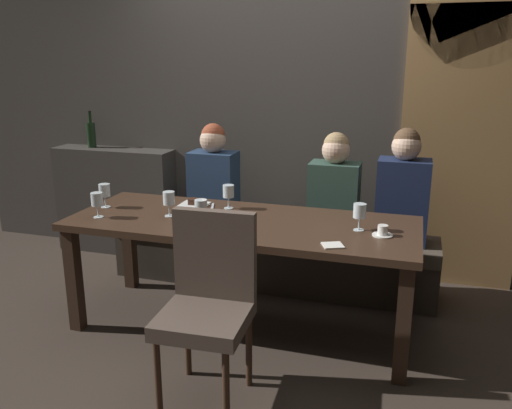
# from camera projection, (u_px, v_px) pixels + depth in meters

# --- Properties ---
(ground) EXTENTS (9.00, 9.00, 0.00)m
(ground) POSITION_uv_depth(u_px,v_px,m) (243.00, 325.00, 3.55)
(ground) COLOR #382D26
(back_wall_tiled) EXTENTS (6.00, 0.12, 3.00)m
(back_wall_tiled) POSITION_uv_depth(u_px,v_px,m) (289.00, 87.00, 4.27)
(back_wall_tiled) COLOR #423D38
(back_wall_tiled) RESTS_ON ground
(arched_door) EXTENTS (0.90, 0.05, 2.55)m
(arched_door) POSITION_uv_depth(u_px,v_px,m) (466.00, 109.00, 3.87)
(arched_door) COLOR olive
(arched_door) RESTS_ON ground
(back_counter) EXTENTS (1.10, 0.28, 0.95)m
(back_counter) POSITION_uv_depth(u_px,v_px,m) (116.00, 200.00, 4.82)
(back_counter) COLOR #38342F
(back_counter) RESTS_ON ground
(dining_table) EXTENTS (2.20, 0.84, 0.74)m
(dining_table) POSITION_uv_depth(u_px,v_px,m) (242.00, 233.00, 3.38)
(dining_table) COLOR #342217
(dining_table) RESTS_ON ground
(banquette_bench) EXTENTS (2.50, 0.44, 0.45)m
(banquette_bench) POSITION_uv_depth(u_px,v_px,m) (270.00, 257.00, 4.14)
(banquette_bench) COLOR #312A23
(banquette_bench) RESTS_ON ground
(chair_near_side) EXTENTS (0.46, 0.46, 0.98)m
(chair_near_side) POSITION_uv_depth(u_px,v_px,m) (209.00, 295.00, 2.72)
(chair_near_side) COLOR #3D281C
(chair_near_side) RESTS_ON ground
(diner_redhead) EXTENTS (0.36, 0.24, 0.80)m
(diner_redhead) POSITION_uv_depth(u_px,v_px,m) (214.00, 178.00, 4.13)
(diner_redhead) COLOR navy
(diner_redhead) RESTS_ON banquette_bench
(diner_bearded) EXTENTS (0.36, 0.24, 0.77)m
(diner_bearded) POSITION_uv_depth(u_px,v_px,m) (334.00, 188.00, 3.86)
(diner_bearded) COLOR #2D473D
(diner_bearded) RESTS_ON banquette_bench
(diner_far_end) EXTENTS (0.36, 0.24, 0.82)m
(diner_far_end) POSITION_uv_depth(u_px,v_px,m) (403.00, 189.00, 3.72)
(diner_far_end) COLOR #192342
(diner_far_end) RESTS_ON banquette_bench
(wine_bottle_dark_red) EXTENTS (0.08, 0.08, 0.33)m
(wine_bottle_dark_red) POSITION_uv_depth(u_px,v_px,m) (91.00, 134.00, 4.73)
(wine_bottle_dark_red) COLOR black
(wine_bottle_dark_red) RESTS_ON back_counter
(wine_glass_center_back) EXTENTS (0.08, 0.08, 0.16)m
(wine_glass_center_back) POSITION_uv_depth(u_px,v_px,m) (201.00, 208.00, 3.21)
(wine_glass_center_back) COLOR silver
(wine_glass_center_back) RESTS_ON dining_table
(wine_glass_near_left) EXTENTS (0.08, 0.08, 0.16)m
(wine_glass_near_left) POSITION_uv_depth(u_px,v_px,m) (105.00, 191.00, 3.61)
(wine_glass_near_left) COLOR silver
(wine_glass_near_left) RESTS_ON dining_table
(wine_glass_end_right) EXTENTS (0.08, 0.08, 0.16)m
(wine_glass_end_right) POSITION_uv_depth(u_px,v_px,m) (360.00, 212.00, 3.13)
(wine_glass_end_right) COLOR silver
(wine_glass_end_right) RESTS_ON dining_table
(wine_glass_near_right) EXTENTS (0.08, 0.08, 0.16)m
(wine_glass_near_right) POSITION_uv_depth(u_px,v_px,m) (169.00, 199.00, 3.41)
(wine_glass_near_right) COLOR silver
(wine_glass_near_right) RESTS_ON dining_table
(wine_glass_far_left) EXTENTS (0.08, 0.08, 0.16)m
(wine_glass_far_left) POSITION_uv_depth(u_px,v_px,m) (97.00, 200.00, 3.38)
(wine_glass_far_left) COLOR silver
(wine_glass_far_left) RESTS_ON dining_table
(wine_glass_end_left) EXTENTS (0.08, 0.08, 0.16)m
(wine_glass_end_left) POSITION_uv_depth(u_px,v_px,m) (228.00, 192.00, 3.58)
(wine_glass_end_left) COLOR silver
(wine_glass_end_left) RESTS_ON dining_table
(espresso_cup) EXTENTS (0.12, 0.12, 0.06)m
(espresso_cup) POSITION_uv_depth(u_px,v_px,m) (383.00, 231.00, 3.06)
(espresso_cup) COLOR white
(espresso_cup) RESTS_ON dining_table
(dessert_plate) EXTENTS (0.19, 0.19, 0.05)m
(dessert_plate) POSITION_uv_depth(u_px,v_px,m) (194.00, 204.00, 3.68)
(dessert_plate) COLOR white
(dessert_plate) RESTS_ON dining_table
(fork_on_table) EXTENTS (0.07, 0.17, 0.01)m
(fork_on_table) POSITION_uv_depth(u_px,v_px,m) (212.00, 207.00, 3.64)
(fork_on_table) COLOR silver
(fork_on_table) RESTS_ON dining_table
(folded_napkin) EXTENTS (0.14, 0.14, 0.01)m
(folded_napkin) POSITION_uv_depth(u_px,v_px,m) (333.00, 245.00, 2.90)
(folded_napkin) COLOR silver
(folded_napkin) RESTS_ON dining_table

